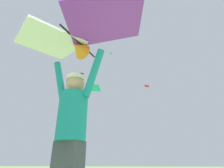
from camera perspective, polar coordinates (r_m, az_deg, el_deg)
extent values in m
cylinder|color=teal|center=(2.15, -12.62, -10.11)|extent=(0.41, 0.41, 0.56)
sphere|color=tan|center=(2.28, -11.72, -0.45)|extent=(0.23, 0.23, 0.23)
cylinder|color=white|center=(2.32, -11.52, 1.70)|extent=(0.29, 0.29, 0.05)
cylinder|color=teal|center=(2.19, -5.89, 3.67)|extent=(0.29, 0.15, 0.62)
cylinder|color=teal|center=(2.49, -16.36, 0.98)|extent=(0.29, 0.15, 0.62)
cylinder|color=black|center=(2.61, -10.47, 12.92)|extent=(0.21, 0.79, 0.02)
cube|color=purple|center=(2.39, -2.21, 19.71)|extent=(1.08, 0.97, 0.23)
cube|color=white|center=(2.87, -19.70, 12.70)|extent=(1.24, 1.22, 0.23)
cone|color=orange|center=(2.55, -10.64, 11.14)|extent=(0.28, 0.25, 0.24)
pyramid|color=black|center=(27.01, -9.84, 3.20)|extent=(0.70, 0.69, 0.21)
pyramid|color=green|center=(36.99, -0.37, 9.85)|extent=(0.56, 0.56, 0.15)
pyramid|color=#19B2AD|center=(14.26, -5.45, -1.16)|extent=(1.23, 1.20, 0.43)
pyramid|color=red|center=(32.37, 11.14, -0.57)|extent=(1.13, 1.14, 0.29)
cylinder|color=silver|center=(10.41, -17.30, -21.45)|extent=(0.04, 0.04, 1.90)
cone|color=yellow|center=(10.41, -16.01, -16.97)|extent=(0.28, 0.24, 0.24)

